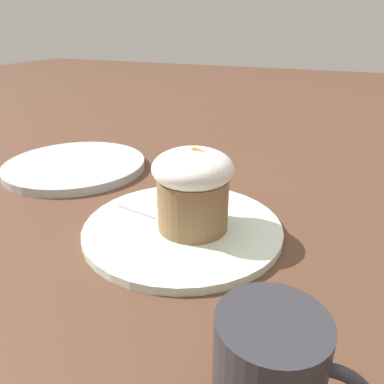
{
  "coord_description": "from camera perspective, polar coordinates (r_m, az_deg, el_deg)",
  "views": [
    {
      "loc": [
        0.19,
        -0.39,
        0.26
      ],
      "look_at": [
        0.01,
        -0.0,
        0.06
      ],
      "focal_mm": 35.0,
      "sensor_mm": 36.0,
      "label": 1
    }
  ],
  "objects": [
    {
      "name": "side_plate",
      "position": [
        0.75,
        -17.35,
        3.87
      ],
      "size": [
        0.26,
        0.26,
        0.02
      ],
      "color": "#B2B7BC",
      "rests_on": "ground_plane"
    },
    {
      "name": "ground_plane",
      "position": [
        0.51,
        -1.41,
        -6.03
      ],
      "size": [
        4.0,
        4.0,
        0.0
      ],
      "primitive_type": "plane",
      "color": "#513323"
    },
    {
      "name": "carrot_cake",
      "position": [
        0.47,
        0.0,
        0.63
      ],
      "size": [
        0.1,
        0.1,
        0.11
      ],
      "color": "olive",
      "rests_on": "dessert_plate"
    },
    {
      "name": "spoon",
      "position": [
        0.51,
        -5.11,
        -3.85
      ],
      "size": [
        0.11,
        0.04,
        0.01
      ],
      "color": "#B7B7BC",
      "rests_on": "dessert_plate"
    },
    {
      "name": "coffee_cup",
      "position": [
        0.28,
        11.86,
        -25.42
      ],
      "size": [
        0.1,
        0.07,
        0.09
      ],
      "color": "#2D2D33",
      "rests_on": "ground_plane"
    },
    {
      "name": "dessert_plate",
      "position": [
        0.5,
        -1.41,
        -5.5
      ],
      "size": [
        0.26,
        0.26,
        0.01
      ],
      "color": "silver",
      "rests_on": "ground_plane"
    }
  ]
}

